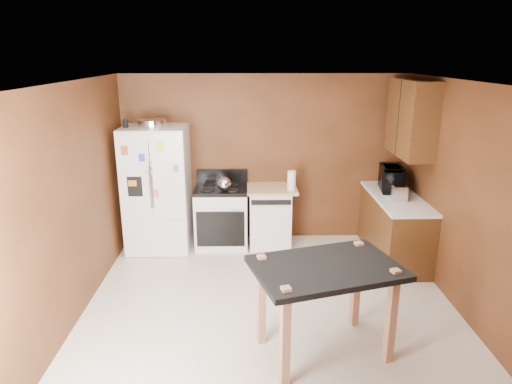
{
  "coord_description": "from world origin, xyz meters",
  "views": [
    {
      "loc": [
        -0.25,
        -4.46,
        2.78
      ],
      "look_at": [
        -0.15,
        0.85,
        1.16
      ],
      "focal_mm": 32.0,
      "sensor_mm": 36.0,
      "label": 1
    }
  ],
  "objects_px": {
    "pen_cup": "(126,124)",
    "toaster": "(398,192)",
    "green_canister": "(291,183)",
    "refrigerator": "(158,189)",
    "island": "(326,279)",
    "dishwasher": "(270,215)",
    "roasting_pan": "(152,123)",
    "kettle": "(224,184)",
    "gas_range": "(222,216)",
    "microwave": "(392,180)",
    "paper_towel": "(292,180)"
  },
  "relations": [
    {
      "from": "pen_cup",
      "to": "toaster",
      "type": "bearing_deg",
      "value": -7.34
    },
    {
      "from": "green_canister",
      "to": "refrigerator",
      "type": "bearing_deg",
      "value": -175.88
    },
    {
      "from": "island",
      "to": "dishwasher",
      "type": "bearing_deg",
      "value": 98.36
    },
    {
      "from": "roasting_pan",
      "to": "dishwasher",
      "type": "bearing_deg",
      "value": 2.22
    },
    {
      "from": "refrigerator",
      "to": "dishwasher",
      "type": "distance_m",
      "value": 1.69
    },
    {
      "from": "toaster",
      "to": "pen_cup",
      "type": "bearing_deg",
      "value": 173.7
    },
    {
      "from": "toaster",
      "to": "island",
      "type": "distance_m",
      "value": 2.39
    },
    {
      "from": "kettle",
      "to": "gas_range",
      "type": "bearing_deg",
      "value": 109.43
    },
    {
      "from": "roasting_pan",
      "to": "island",
      "type": "relative_size",
      "value": 0.26
    },
    {
      "from": "green_canister",
      "to": "microwave",
      "type": "bearing_deg",
      "value": -9.89
    },
    {
      "from": "green_canister",
      "to": "island",
      "type": "relative_size",
      "value": 0.07
    },
    {
      "from": "pen_cup",
      "to": "gas_range",
      "type": "xyz_separation_m",
      "value": [
        1.27,
        0.14,
        -1.39
      ]
    },
    {
      "from": "pen_cup",
      "to": "microwave",
      "type": "height_order",
      "value": "pen_cup"
    },
    {
      "from": "roasting_pan",
      "to": "green_canister",
      "type": "bearing_deg",
      "value": 3.47
    },
    {
      "from": "paper_towel",
      "to": "green_canister",
      "type": "bearing_deg",
      "value": 88.58
    },
    {
      "from": "refrigerator",
      "to": "island",
      "type": "xyz_separation_m",
      "value": [
        2.02,
        -2.54,
        -0.12
      ]
    },
    {
      "from": "green_canister",
      "to": "gas_range",
      "type": "distance_m",
      "value": 1.14
    },
    {
      "from": "kettle",
      "to": "island",
      "type": "relative_size",
      "value": 0.13
    },
    {
      "from": "paper_towel",
      "to": "refrigerator",
      "type": "bearing_deg",
      "value": 178.82
    },
    {
      "from": "roasting_pan",
      "to": "pen_cup",
      "type": "xyz_separation_m",
      "value": [
        -0.34,
        -0.1,
        0.0
      ]
    },
    {
      "from": "roasting_pan",
      "to": "green_canister",
      "type": "relative_size",
      "value": 3.62
    },
    {
      "from": "gas_range",
      "to": "roasting_pan",
      "type": "bearing_deg",
      "value": -177.56
    },
    {
      "from": "microwave",
      "to": "green_canister",
      "type": "bearing_deg",
      "value": 88.18
    },
    {
      "from": "paper_towel",
      "to": "microwave",
      "type": "relative_size",
      "value": 0.5
    },
    {
      "from": "pen_cup",
      "to": "microwave",
      "type": "distance_m",
      "value": 3.8
    },
    {
      "from": "roasting_pan",
      "to": "island",
      "type": "height_order",
      "value": "roasting_pan"
    },
    {
      "from": "pen_cup",
      "to": "green_canister",
      "type": "xyz_separation_m",
      "value": [
        2.3,
        0.21,
        -0.91
      ]
    },
    {
      "from": "roasting_pan",
      "to": "green_canister",
      "type": "height_order",
      "value": "roasting_pan"
    },
    {
      "from": "pen_cup",
      "to": "kettle",
      "type": "xyz_separation_m",
      "value": [
        1.33,
        -0.03,
        -0.85
      ]
    },
    {
      "from": "roasting_pan",
      "to": "gas_range",
      "type": "distance_m",
      "value": 1.67
    },
    {
      "from": "green_canister",
      "to": "dishwasher",
      "type": "bearing_deg",
      "value": -169.85
    },
    {
      "from": "pen_cup",
      "to": "toaster",
      "type": "height_order",
      "value": "pen_cup"
    },
    {
      "from": "roasting_pan",
      "to": "microwave",
      "type": "relative_size",
      "value": 0.72
    },
    {
      "from": "kettle",
      "to": "green_canister",
      "type": "relative_size",
      "value": 1.83
    },
    {
      "from": "kettle",
      "to": "refrigerator",
      "type": "xyz_separation_m",
      "value": [
        -0.97,
        0.1,
        -0.1
      ]
    },
    {
      "from": "pen_cup",
      "to": "refrigerator",
      "type": "relative_size",
      "value": 0.06
    },
    {
      "from": "roasting_pan",
      "to": "gas_range",
      "type": "xyz_separation_m",
      "value": [
        0.93,
        0.04,
        -1.39
      ]
    },
    {
      "from": "pen_cup",
      "to": "toaster",
      "type": "relative_size",
      "value": 0.39
    },
    {
      "from": "green_canister",
      "to": "toaster",
      "type": "relative_size",
      "value": 0.4
    },
    {
      "from": "green_canister",
      "to": "microwave",
      "type": "distance_m",
      "value": 1.44
    },
    {
      "from": "refrigerator",
      "to": "island",
      "type": "bearing_deg",
      "value": -51.55
    },
    {
      "from": "gas_range",
      "to": "island",
      "type": "xyz_separation_m",
      "value": [
        1.11,
        -2.6,
        0.32
      ]
    },
    {
      "from": "refrigerator",
      "to": "kettle",
      "type": "bearing_deg",
      "value": -6.02
    },
    {
      "from": "roasting_pan",
      "to": "toaster",
      "type": "xyz_separation_m",
      "value": [
        3.33,
        -0.57,
        -0.85
      ]
    },
    {
      "from": "roasting_pan",
      "to": "paper_towel",
      "type": "distance_m",
      "value": 2.11
    },
    {
      "from": "gas_range",
      "to": "refrigerator",
      "type": "bearing_deg",
      "value": -176.19
    },
    {
      "from": "island",
      "to": "refrigerator",
      "type": "bearing_deg",
      "value": 128.45
    },
    {
      "from": "dishwasher",
      "to": "island",
      "type": "xyz_separation_m",
      "value": [
        0.39,
        -2.62,
        0.33
      ]
    },
    {
      "from": "gas_range",
      "to": "toaster",
      "type": "bearing_deg",
      "value": -14.22
    },
    {
      "from": "refrigerator",
      "to": "microwave",
      "type": "bearing_deg",
      "value": -1.85
    }
  ]
}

